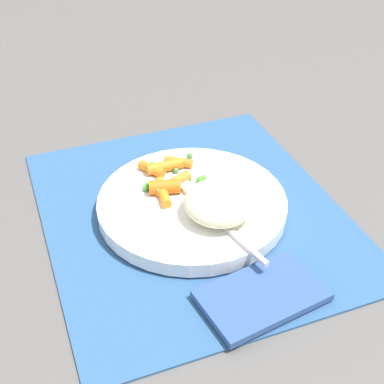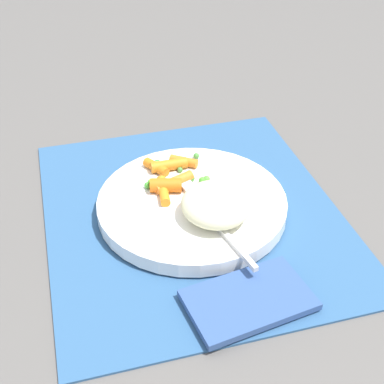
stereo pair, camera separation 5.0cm
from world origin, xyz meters
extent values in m
plane|color=#565451|center=(0.00, 0.00, 0.00)|extent=(2.40, 2.40, 0.00)
cube|color=#2D5684|center=(0.00, 0.00, 0.00)|extent=(0.41, 0.36, 0.01)
cylinder|color=white|center=(0.00, 0.00, 0.02)|extent=(0.23, 0.23, 0.02)
ellipsoid|color=beige|center=(-0.04, -0.02, 0.04)|extent=(0.08, 0.08, 0.04)
cylinder|color=orange|center=(0.02, 0.03, 0.03)|extent=(0.05, 0.02, 0.01)
cylinder|color=orange|center=(0.02, 0.03, 0.03)|extent=(0.03, 0.04, 0.02)
cylinder|color=orange|center=(0.03, 0.02, 0.03)|extent=(0.03, 0.06, 0.01)
cylinder|color=orange|center=(0.07, -0.01, 0.03)|extent=(0.03, 0.04, 0.01)
cylinder|color=orange|center=(0.07, 0.01, 0.03)|extent=(0.02, 0.05, 0.01)
cylinder|color=orange|center=(0.07, 0.03, 0.03)|extent=(0.04, 0.03, 0.01)
sphere|color=green|center=(0.04, 0.05, 0.03)|extent=(0.01, 0.01, 0.01)
sphere|color=green|center=(0.08, 0.03, 0.03)|extent=(0.01, 0.01, 0.01)
sphere|color=#5AA93E|center=(0.03, -0.03, 0.03)|extent=(0.01, 0.01, 0.01)
sphere|color=#428E34|center=(0.04, -0.01, 0.03)|extent=(0.01, 0.01, 0.01)
sphere|color=green|center=(0.04, -0.01, 0.03)|extent=(0.01, 0.01, 0.01)
sphere|color=#56B230|center=(0.07, 0.01, 0.03)|extent=(0.01, 0.01, 0.01)
sphere|color=#448E3A|center=(0.09, -0.03, 0.03)|extent=(0.01, 0.01, 0.01)
sphere|color=#4B8E3F|center=(0.06, 0.00, 0.03)|extent=(0.01, 0.01, 0.01)
sphere|color=#559246|center=(0.05, -0.01, 0.03)|extent=(0.01, 0.01, 0.01)
sphere|color=green|center=(0.03, -0.02, 0.03)|extent=(0.01, 0.01, 0.01)
sphere|color=green|center=(0.04, 0.04, 0.03)|extent=(0.01, 0.01, 0.01)
cube|color=silver|center=(0.02, 0.00, 0.03)|extent=(0.05, 0.03, 0.01)
cube|color=silver|center=(-0.07, -0.02, 0.03)|extent=(0.14, 0.04, 0.01)
cube|color=#33518C|center=(-0.16, -0.02, 0.01)|extent=(0.10, 0.14, 0.01)
camera|label=1|loc=(-0.49, 0.19, 0.43)|focal=50.26mm
camera|label=2|loc=(-0.51, 0.14, 0.43)|focal=50.26mm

